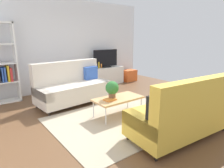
{
  "coord_description": "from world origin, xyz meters",
  "views": [
    {
      "loc": [
        -2.55,
        -3.27,
        1.74
      ],
      "look_at": [
        0.15,
        0.24,
        0.65
      ],
      "focal_mm": 31.17,
      "sensor_mm": 36.0,
      "label": 1
    }
  ],
  "objects": [
    {
      "name": "tv_console",
      "position": [
        1.55,
        2.46,
        0.32
      ],
      "size": [
        1.4,
        0.44,
        0.64
      ],
      "primitive_type": "cube",
      "color": "silver",
      "rests_on": "ground_plane"
    },
    {
      "name": "bottle_0",
      "position": [
        1.14,
        2.42,
        0.73
      ],
      "size": [
        0.05,
        0.05,
        0.18
      ],
      "primitive_type": "cylinder",
      "color": "silver",
      "rests_on": "tv_console"
    },
    {
      "name": "bottle_1",
      "position": [
        1.24,
        2.42,
        0.75
      ],
      "size": [
        0.05,
        0.05,
        0.22
      ],
      "primitive_type": "cylinder",
      "color": "gold",
      "rests_on": "tv_console"
    },
    {
      "name": "ground_plane",
      "position": [
        0.0,
        0.0,
        0.0
      ],
      "size": [
        7.68,
        7.68,
        0.0
      ],
      "primitive_type": "plane",
      "color": "brown"
    },
    {
      "name": "tv",
      "position": [
        1.55,
        2.44,
        0.95
      ],
      "size": [
        1.0,
        0.2,
        0.64
      ],
      "color": "black",
      "rests_on": "tv_console"
    },
    {
      "name": "area_rug",
      "position": [
        0.0,
        -0.31,
        0.01
      ],
      "size": [
        2.9,
        2.2,
        0.01
      ],
      "primitive_type": "cube",
      "color": "tan",
      "rests_on": "ground_plane"
    },
    {
      "name": "coffee_table",
      "position": [
        0.05,
        -0.11,
        0.39
      ],
      "size": [
        1.1,
        0.56,
        0.42
      ],
      "color": "tan",
      "rests_on": "ground_plane"
    },
    {
      "name": "vase_0",
      "position": [
        0.97,
        2.51,
        0.71
      ],
      "size": [
        0.1,
        0.1,
        0.13
      ],
      "primitive_type": "cylinder",
      "color": "silver",
      "rests_on": "tv_console"
    },
    {
      "name": "bottle_2",
      "position": [
        1.34,
        2.42,
        0.72
      ],
      "size": [
        0.05,
        0.05,
        0.15
      ],
      "primitive_type": "cylinder",
      "color": "orange",
      "rests_on": "tv_console"
    },
    {
      "name": "table_book_0",
      "position": [
        -0.19,
        -0.14,
        0.44
      ],
      "size": [
        0.25,
        0.19,
        0.03
      ],
      "primitive_type": "cube",
      "rotation": [
        0.0,
        0.0,
        0.05
      ],
      "color": "orange",
      "rests_on": "coffee_table"
    },
    {
      "name": "potted_plant",
      "position": [
        -0.08,
        -0.06,
        0.64
      ],
      "size": [
        0.29,
        0.29,
        0.38
      ],
      "color": "brown",
      "rests_on": "coffee_table"
    },
    {
      "name": "wall_far",
      "position": [
        0.0,
        2.8,
        1.45
      ],
      "size": [
        6.4,
        0.12,
        2.9
      ],
      "primitive_type": "cube",
      "color": "silver",
      "rests_on": "ground_plane"
    },
    {
      "name": "couch_green",
      "position": [
        0.33,
        -1.53,
        0.44
      ],
      "size": [
        1.97,
        1.02,
        1.1
      ],
      "rotation": [
        0.0,
        0.0,
        -0.1
      ],
      "color": "gold",
      "rests_on": "ground_plane"
    },
    {
      "name": "storage_trunk",
      "position": [
        2.65,
        2.36,
        0.22
      ],
      "size": [
        0.52,
        0.4,
        0.44
      ],
      "primitive_type": "cube",
      "color": "orange",
      "rests_on": "ground_plane"
    },
    {
      "name": "couch_beige",
      "position": [
        -0.34,
        1.31,
        0.44
      ],
      "size": [
        1.97,
        1.01,
        1.1
      ],
      "rotation": [
        0.0,
        0.0,
        3.23
      ],
      "color": "beige",
      "rests_on": "ground_plane"
    }
  ]
}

